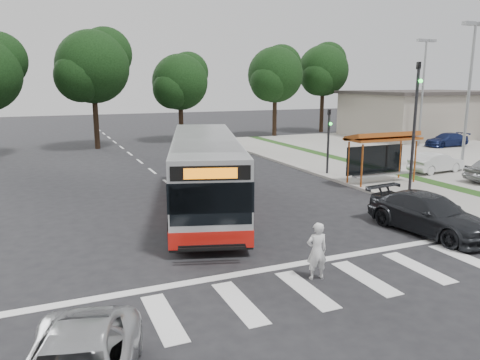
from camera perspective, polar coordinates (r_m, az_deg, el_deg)
ground at (r=17.50m, az=-0.47°, el=-6.82°), size 140.00×140.00×0.00m
sidewalk_east at (r=29.59m, az=13.35°, el=0.75°), size 4.00×40.00×0.12m
curb_east at (r=28.46m, az=10.10°, el=0.49°), size 0.30×40.00×0.15m
curb_east_red at (r=21.07m, az=25.12°, el=-4.50°), size 0.32×6.00×0.15m
parking_lot at (r=39.17m, az=25.89°, el=2.53°), size 18.00×36.00×0.10m
commercial_building at (r=52.21m, az=21.30°, el=7.35°), size 14.00×10.00×4.40m
building_roof_cap at (r=52.11m, az=21.50°, el=9.92°), size 14.60×10.60×0.30m
crosswalk_ladder at (r=13.35m, az=8.04°, el=-13.08°), size 18.00×2.60×0.01m
bus_shelter at (r=26.87m, az=16.89°, el=4.41°), size 4.20×1.60×2.86m
traffic_signal_ne_tall at (r=23.24m, az=20.54°, el=6.86°), size 0.18×0.37×6.50m
traffic_signal_ne_short at (r=28.83m, az=10.75°, el=5.44°), size 0.18×0.37×4.00m
lot_light_front at (r=32.37m, az=26.27°, el=11.22°), size 1.90×0.35×9.01m
lot_light_mid at (r=43.62m, az=21.47°, el=11.48°), size 1.90×0.35×9.01m
tree_ne_a at (r=48.84m, az=4.36°, el=12.78°), size 6.16×5.74×9.30m
tree_ne_b at (r=54.10m, az=10.14°, el=13.10°), size 6.16×5.74×10.02m
tree_north_a at (r=41.63m, az=-17.43°, el=13.17°), size 6.60×6.15×10.17m
tree_north_b at (r=45.11m, az=-7.26°, el=11.87°), size 5.72×5.33×8.43m
transit_bus at (r=20.89m, az=-4.29°, el=0.83°), size 6.29×12.76×3.23m
pedestrian at (r=13.76m, az=9.34°, el=-8.53°), size 0.67×0.49×1.70m
dark_sedan at (r=19.06m, az=22.08°, el=-3.86°), size 2.65×5.24×1.46m
parked_car_1 at (r=31.44m, az=22.78°, el=1.99°), size 3.82×1.62×1.23m
parked_car_3 at (r=44.41m, az=23.88°, el=4.51°), size 4.03×1.67×1.17m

